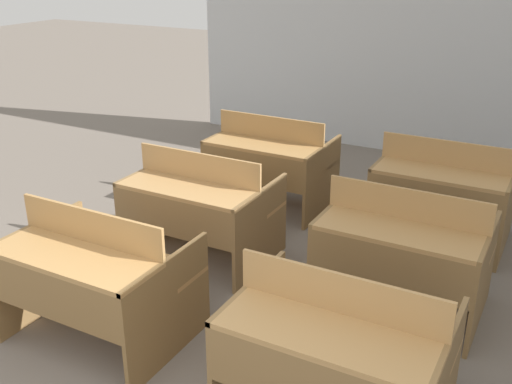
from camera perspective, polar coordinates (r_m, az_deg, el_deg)
wall_back at (r=7.14m, az=16.72°, el=14.16°), size 5.96×0.06×2.81m
bench_front_left at (r=3.82m, az=-15.03°, el=-7.56°), size 1.06×0.81×0.87m
bench_front_right at (r=3.09m, az=7.70°, el=-14.64°), size 1.06×0.81×0.87m
bench_second_left at (r=4.65m, az=-5.37°, el=-1.27°), size 1.06×0.81×0.87m
bench_second_right at (r=4.09m, az=13.83°, el=-5.29°), size 1.06×0.81×0.87m
bench_third_left at (r=5.61m, az=1.35°, el=2.99°), size 1.06×0.81×0.87m
bench_third_right at (r=5.15m, az=17.35°, el=0.15°), size 1.06×0.81×0.87m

